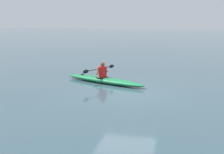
# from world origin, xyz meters

# --- Properties ---
(ground_plane) EXTENTS (160.00, 160.00, 0.00)m
(ground_plane) POSITION_xyz_m (0.00, 0.00, 0.00)
(ground_plane) COLOR #334C56
(kayak) EXTENTS (4.46, 2.47, 0.28)m
(kayak) POSITION_xyz_m (1.39, -1.52, 0.14)
(kayak) COLOR #19723F
(kayak) RESTS_ON ground
(kayaker) EXTENTS (1.00, 2.18, 0.73)m
(kayaker) POSITION_xyz_m (1.47, -1.56, 0.59)
(kayaker) COLOR red
(kayaker) RESTS_ON kayak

